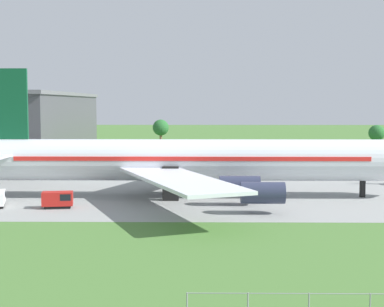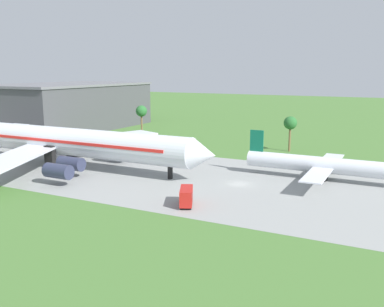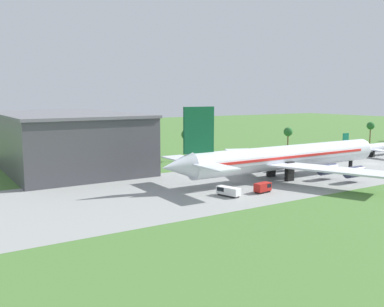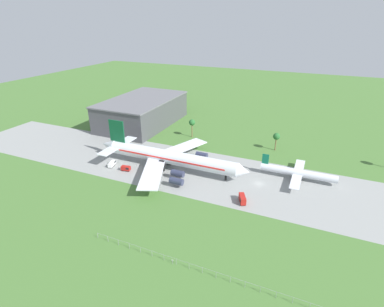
# 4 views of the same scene
# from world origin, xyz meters

# --- Properties ---
(jet_airliner) EXTENTS (75.80, 58.70, 19.79)m
(jet_airliner) POSITION_xyz_m (-41.73, -2.42, 5.69)
(jet_airliner) COLOR silver
(jet_airliner) RESTS_ON ground_plane
(catering_van) EXTENTS (4.42, 2.62, 2.30)m
(catering_van) POSITION_xyz_m (-58.71, -12.64, 1.25)
(catering_van) COLOR black
(catering_van) RESTS_ON ground_plane
(terminal_building) EXTENTS (36.72, 61.20, 17.01)m
(terminal_building) POSITION_xyz_m (-87.28, 47.84, 8.52)
(terminal_building) COLOR #47474C
(terminal_building) RESTS_ON ground_plane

